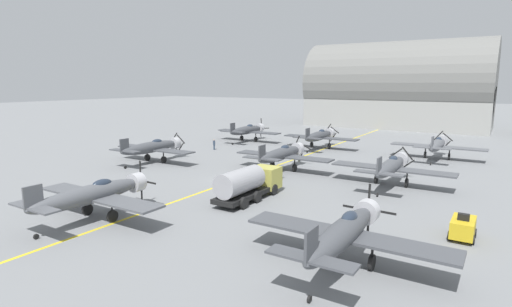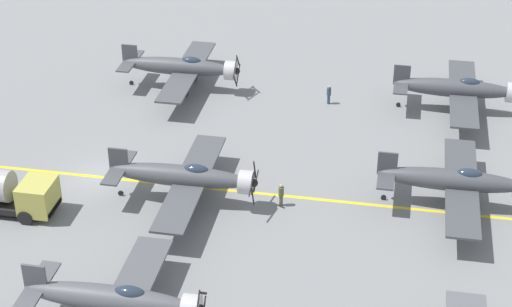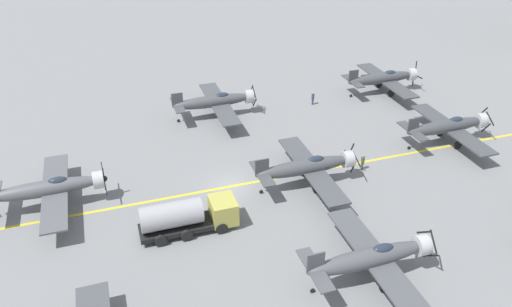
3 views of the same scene
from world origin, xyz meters
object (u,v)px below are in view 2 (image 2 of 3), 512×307
object	(u,v)px
airplane_mid_left	(183,67)
airplane_mid_right	(117,300)
airplane_mid_center	(185,177)
ground_crew_inspecting	(281,194)
ground_crew_walking	(329,94)
airplane_far_left	(459,89)
airplane_far_center	(457,181)

from	to	relation	value
airplane_mid_left	airplane_mid_right	bearing A→B (deg)	24.68
airplane_mid_center	ground_crew_inspecting	xyz separation A→B (m)	(-0.80, 6.21, -1.12)
airplane_mid_left	ground_crew_walking	bearing A→B (deg)	104.56
ground_crew_walking	airplane_mid_right	bearing A→B (deg)	-15.72
airplane_far_left	airplane_far_center	distance (m)	13.86
airplane_far_left	ground_crew_inspecting	world-z (taller)	airplane_far_left
airplane_mid_left	ground_crew_inspecting	size ratio (longest dim) A/B	7.34
airplane_mid_left	airplane_mid_center	bearing A→B (deg)	32.02
airplane_mid_right	airplane_mid_left	bearing A→B (deg)	170.52
airplane_mid_center	ground_crew_walking	bearing A→B (deg)	150.11
airplane_far_center	airplane_far_left	bearing A→B (deg)	162.75
airplane_mid_center	airplane_far_left	distance (m)	24.30
airplane_far_center	ground_crew_walking	size ratio (longest dim) A/B	7.42
airplane_far_left	airplane_mid_right	size ratio (longest dim) A/B	1.00
airplane_far_left	airplane_far_center	world-z (taller)	airplane_far_left
ground_crew_inspecting	airplane_mid_left	bearing A→B (deg)	-145.63
ground_crew_inspecting	airplane_mid_right	bearing A→B (deg)	-26.38
airplane_mid_center	ground_crew_inspecting	bearing A→B (deg)	92.83
airplane_mid_right	airplane_mid_left	distance (m)	29.42
airplane_far_left	airplane_mid_right	world-z (taller)	airplane_far_left
airplane_far_left	ground_crew_walking	xyz separation A→B (m)	(0.48, -10.14, -1.13)
airplane_mid_left	airplane_far_left	bearing A→B (deg)	106.73
airplane_far_center	ground_crew_walking	bearing A→B (deg)	-159.51
airplane_far_left	airplane_mid_left	distance (m)	22.33
airplane_mid_center	airplane_far_center	world-z (taller)	airplane_mid_center
airplane_far_left	ground_crew_walking	distance (m)	10.22
airplane_far_left	airplane_far_center	xyz separation A→B (m)	(13.85, -0.40, -0.00)
airplane_far_center	ground_crew_inspecting	size ratio (longest dim) A/B	7.34
airplane_far_left	airplane_mid_left	bearing A→B (deg)	-100.35
ground_crew_walking	ground_crew_inspecting	size ratio (longest dim) A/B	0.99
airplane_far_left	ground_crew_inspecting	distance (m)	19.59
airplane_far_left	airplane_mid_right	bearing A→B (deg)	-42.44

